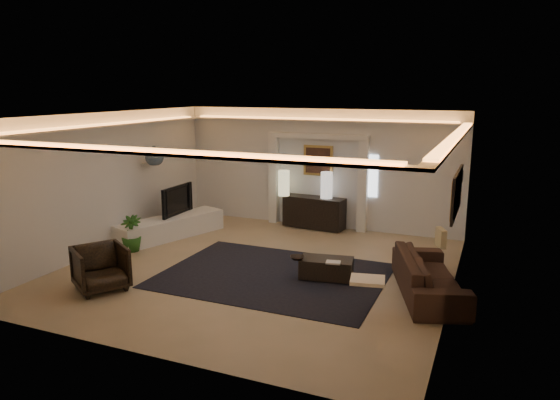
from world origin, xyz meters
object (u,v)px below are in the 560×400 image
at_px(armchair, 101,268).
at_px(sofa, 429,275).
at_px(coffee_table, 326,268).
at_px(console, 314,212).

bearing_deg(armchair, sofa, -36.75).
bearing_deg(sofa, armchair, 91.90).
distance_m(sofa, coffee_table, 1.80).
xyz_separation_m(sofa, armchair, (-5.18, -1.94, 0.05)).
bearing_deg(armchair, console, 11.41).
relative_size(sofa, coffee_table, 2.45).
height_order(sofa, armchair, armchair).
bearing_deg(console, coffee_table, -61.25).
distance_m(coffee_table, armchair, 3.93).
height_order(console, armchair, console).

